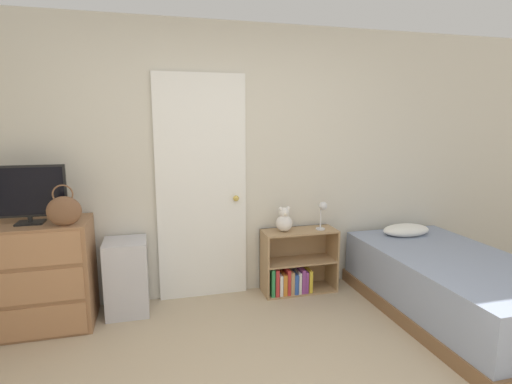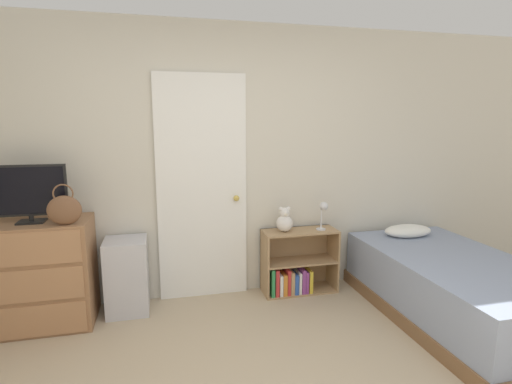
# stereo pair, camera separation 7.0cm
# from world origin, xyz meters

# --- Properties ---
(wall_back) EXTENTS (10.00, 0.06, 2.55)m
(wall_back) POSITION_xyz_m (0.00, 2.13, 1.27)
(wall_back) COLOR beige
(wall_back) RESTS_ON ground_plane
(door_closed) EXTENTS (0.83, 0.09, 2.09)m
(door_closed) POSITION_xyz_m (-0.18, 2.08, 1.05)
(door_closed) COLOR white
(door_closed) RESTS_ON ground_plane
(dresser) EXTENTS (0.80, 0.52, 0.88)m
(dresser) POSITION_xyz_m (-1.54, 1.82, 0.44)
(dresser) COLOR #996B47
(dresser) RESTS_ON ground_plane
(tv) EXTENTS (0.56, 0.16, 0.46)m
(tv) POSITION_xyz_m (-1.56, 1.80, 1.12)
(tv) COLOR black
(tv) RESTS_ON dresser
(handbag) EXTENTS (0.25, 0.09, 0.32)m
(handbag) POSITION_xyz_m (-1.28, 1.65, 1.00)
(handbag) COLOR brown
(handbag) RESTS_ON dresser
(storage_bin) EXTENTS (0.36, 0.36, 0.66)m
(storage_bin) POSITION_xyz_m (-0.88, 1.90, 0.33)
(storage_bin) COLOR silver
(storage_bin) RESTS_ON ground_plane
(bookshelf) EXTENTS (0.73, 0.29, 0.62)m
(bookshelf) POSITION_xyz_m (0.69, 1.93, 0.23)
(bookshelf) COLOR tan
(bookshelf) RESTS_ON ground_plane
(teddy_bear) EXTENTS (0.16, 0.16, 0.24)m
(teddy_bear) POSITION_xyz_m (0.58, 1.93, 0.73)
(teddy_bear) COLOR silver
(teddy_bear) RESTS_ON bookshelf
(desk_lamp) EXTENTS (0.10, 0.10, 0.28)m
(desk_lamp) POSITION_xyz_m (0.96, 1.89, 0.82)
(desk_lamp) COLOR silver
(desk_lamp) RESTS_ON bookshelf
(bed) EXTENTS (1.09, 1.96, 0.64)m
(bed) POSITION_xyz_m (1.84, 1.11, 0.27)
(bed) COLOR brown
(bed) RESTS_ON ground_plane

